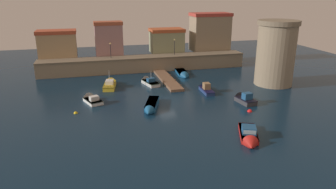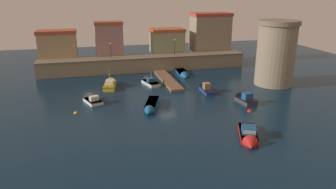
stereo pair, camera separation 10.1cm
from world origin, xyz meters
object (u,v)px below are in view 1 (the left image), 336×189
(mooring_buoy_1, at_px, (76,113))
(quay_lamp_0, at_px, (110,48))
(fortress_tower, at_px, (276,53))
(mooring_buoy_0, at_px, (250,112))
(quay_lamp_1, at_px, (175,44))
(moored_boat_2, at_px, (91,99))
(moored_boat_5, at_px, (183,74))
(moored_boat_7, at_px, (243,99))
(moored_boat_0, at_px, (205,89))
(moored_boat_6, at_px, (148,82))
(moored_boat_1, at_px, (110,84))
(moored_boat_4, at_px, (249,137))
(moored_boat_3, at_px, (151,106))

(mooring_buoy_1, bearing_deg, quay_lamp_0, 72.79)
(fortress_tower, height_order, mooring_buoy_0, fortress_tower)
(quay_lamp_1, bearing_deg, mooring_buoy_1, -132.75)
(moored_boat_2, bearing_deg, quay_lamp_1, -67.14)
(fortress_tower, bearing_deg, mooring_buoy_0, -133.11)
(moored_boat_5, relative_size, mooring_buoy_1, 13.51)
(moored_boat_7, bearing_deg, quay_lamp_0, 29.38)
(fortress_tower, height_order, quay_lamp_1, fortress_tower)
(moored_boat_0, relative_size, moored_boat_6, 0.96)
(mooring_buoy_0, distance_m, mooring_buoy_1, 24.24)
(moored_boat_1, height_order, moored_boat_5, moored_boat_1)
(moored_boat_1, relative_size, moored_boat_2, 1.32)
(moored_boat_0, bearing_deg, moored_boat_7, -148.09)
(moored_boat_0, xyz_separation_m, mooring_buoy_0, (2.69, -10.47, -0.46))
(moored_boat_1, xyz_separation_m, moored_boat_7, (18.99, -13.30, 0.04))
(moored_boat_5, xyz_separation_m, moored_boat_7, (4.31, -17.25, 0.22))
(moored_boat_0, bearing_deg, moored_boat_4, 176.86)
(moored_boat_4, bearing_deg, moored_boat_0, -162.96)
(fortress_tower, height_order, moored_boat_2, fortress_tower)
(moored_boat_0, relative_size, moored_boat_5, 0.76)
(moored_boat_1, height_order, moored_boat_4, moored_boat_1)
(quay_lamp_1, height_order, moored_boat_1, quay_lamp_1)
(quay_lamp_0, relative_size, quay_lamp_1, 0.92)
(quay_lamp_1, height_order, moored_boat_4, quay_lamp_1)
(moored_boat_6, bearing_deg, fortress_tower, -120.49)
(moored_boat_4, relative_size, mooring_buoy_1, 12.26)
(moored_boat_4, distance_m, mooring_buoy_1, 23.44)
(fortress_tower, distance_m, moored_boat_2, 32.57)
(fortress_tower, relative_size, mooring_buoy_1, 21.71)
(moored_boat_1, height_order, moored_boat_6, moored_boat_1)
(moored_boat_1, relative_size, mooring_buoy_1, 12.06)
(moored_boat_1, relative_size, mooring_buoy_0, 9.30)
(quay_lamp_1, height_order, mooring_buoy_1, quay_lamp_1)
(quay_lamp_1, xyz_separation_m, moored_boat_7, (4.43, -23.27, -4.80))
(quay_lamp_1, distance_m, moored_boat_2, 25.50)
(moored_boat_6, distance_m, mooring_buoy_0, 20.56)
(moored_boat_1, distance_m, moored_boat_4, 28.69)
(mooring_buoy_0, bearing_deg, quay_lamp_0, 121.72)
(quay_lamp_0, height_order, moored_boat_5, quay_lamp_0)
(moored_boat_4, bearing_deg, mooring_buoy_1, -102.50)
(moored_boat_6, bearing_deg, moored_boat_7, -152.93)
(quay_lamp_1, height_order, moored_boat_0, quay_lamp_1)
(moored_boat_2, height_order, moored_boat_3, moored_boat_2)
(moored_boat_0, bearing_deg, quay_lamp_0, 42.22)
(moored_boat_3, relative_size, moored_boat_4, 1.06)
(quay_lamp_0, bearing_deg, moored_boat_3, -80.80)
(quay_lamp_1, bearing_deg, mooring_buoy_0, -82.89)
(moored_boat_2, height_order, moored_boat_7, moored_boat_7)
(moored_boat_5, relative_size, mooring_buoy_0, 10.42)
(mooring_buoy_0, bearing_deg, moored_boat_0, 104.40)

